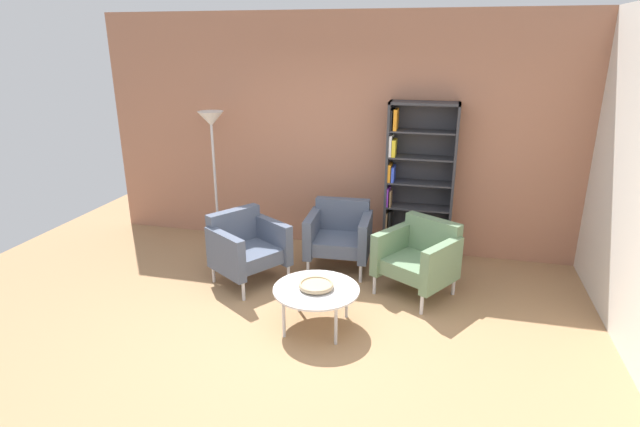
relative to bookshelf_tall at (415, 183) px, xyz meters
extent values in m
plane|color=#9E7751|center=(-0.88, -2.26, -0.94)|extent=(8.32, 8.32, 0.00)
cube|color=#A87056|center=(-0.88, 0.20, 0.51)|extent=(6.40, 0.12, 2.90)
cube|color=#333338|center=(-0.33, -0.03, 0.01)|extent=(0.03, 0.30, 1.90)
cube|color=#333338|center=(0.44, -0.03, 0.01)|extent=(0.03, 0.30, 1.90)
cube|color=#333338|center=(0.05, -0.03, 0.94)|extent=(0.80, 0.30, 0.03)
cube|color=#333338|center=(0.05, -0.03, -0.93)|extent=(0.80, 0.30, 0.03)
cube|color=#333338|center=(0.05, 0.12, 0.01)|extent=(0.80, 0.02, 1.90)
cube|color=#333338|center=(0.05, -0.03, -0.60)|extent=(0.76, 0.28, 0.02)
cube|color=#333338|center=(0.05, -0.03, -0.30)|extent=(0.76, 0.28, 0.02)
cube|color=#333338|center=(0.05, -0.03, 0.01)|extent=(0.76, 0.28, 0.02)
cube|color=#333338|center=(0.05, -0.03, 0.32)|extent=(0.76, 0.28, 0.02)
cube|color=#333338|center=(0.05, -0.03, 0.62)|extent=(0.76, 0.28, 0.02)
cube|color=purple|center=(-0.29, -0.07, -0.81)|extent=(0.04, 0.20, 0.18)
cube|color=white|center=(-0.24, -0.07, -0.77)|extent=(0.04, 0.19, 0.26)
cube|color=red|center=(-0.19, -0.06, -0.77)|extent=(0.02, 0.21, 0.26)
cube|color=olive|center=(-0.31, -0.05, -0.48)|extent=(0.02, 0.23, 0.22)
cube|color=black|center=(-0.27, -0.04, -0.47)|extent=(0.03, 0.25, 0.24)
cube|color=purple|center=(-0.31, -0.05, -0.17)|extent=(0.02, 0.24, 0.22)
cube|color=olive|center=(-0.27, -0.08, -0.19)|extent=(0.02, 0.17, 0.19)
cube|color=orange|center=(-0.30, -0.05, 0.13)|extent=(0.03, 0.22, 0.21)
cube|color=blue|center=(-0.26, -0.05, 0.11)|extent=(0.03, 0.23, 0.18)
cube|color=white|center=(-0.30, -0.05, 0.45)|extent=(0.03, 0.24, 0.25)
cube|color=yellow|center=(-0.26, -0.06, 0.43)|extent=(0.04, 0.20, 0.20)
cube|color=black|center=(-0.30, -0.05, 0.75)|extent=(0.02, 0.23, 0.23)
cube|color=orange|center=(-0.26, -0.05, 0.76)|extent=(0.04, 0.23, 0.24)
cylinder|color=silver|center=(-0.73, -1.93, -0.55)|extent=(0.80, 0.80, 0.02)
cylinder|color=silver|center=(-0.97, -2.17, -0.75)|extent=(0.03, 0.03, 0.38)
cylinder|color=silver|center=(-0.49, -2.17, -0.75)|extent=(0.03, 0.03, 0.38)
cylinder|color=silver|center=(-0.97, -1.69, -0.75)|extent=(0.03, 0.03, 0.38)
cylinder|color=silver|center=(-0.49, -1.69, -0.75)|extent=(0.03, 0.03, 0.38)
cylinder|color=tan|center=(-0.73, -1.93, -0.53)|extent=(0.13, 0.13, 0.02)
cylinder|color=tan|center=(-0.73, -1.93, -0.51)|extent=(0.32, 0.32, 0.02)
torus|color=tan|center=(-0.73, -1.93, -0.50)|extent=(0.32, 0.32, 0.02)
cube|color=slate|center=(0.12, -1.03, -0.62)|extent=(0.85, 0.83, 0.16)
cube|color=slate|center=(0.26, -0.80, -0.35)|extent=(0.61, 0.43, 0.38)
cube|color=slate|center=(-0.15, -0.89, -0.51)|extent=(0.41, 0.58, 0.46)
cube|color=slate|center=(0.38, -1.21, -0.51)|extent=(0.41, 0.58, 0.46)
cylinder|color=silver|center=(-0.29, -1.14, -0.82)|extent=(0.04, 0.04, 0.24)
cylinder|color=silver|center=(0.22, -1.45, -0.82)|extent=(0.04, 0.04, 0.24)
cylinder|color=silver|center=(0.01, -0.64, -0.82)|extent=(0.04, 0.04, 0.24)
cylinder|color=silver|center=(0.52, -0.95, -0.82)|extent=(0.04, 0.04, 0.24)
cube|color=#4C566B|center=(-1.68, -1.20, -0.62)|extent=(0.84, 0.85, 0.16)
cube|color=#4C566B|center=(-1.91, -1.05, -0.35)|extent=(0.45, 0.60, 0.38)
cube|color=#4C566B|center=(-1.83, -1.47, -0.51)|extent=(0.57, 0.42, 0.46)
cube|color=#4C566B|center=(-1.49, -0.95, -0.51)|extent=(0.57, 0.42, 0.46)
cylinder|color=silver|center=(-1.58, -1.62, -0.82)|extent=(0.04, 0.04, 0.24)
cylinder|color=silver|center=(-1.26, -1.11, -0.82)|extent=(0.04, 0.04, 0.24)
cylinder|color=silver|center=(-2.07, -1.30, -0.82)|extent=(0.04, 0.04, 0.24)
cylinder|color=silver|center=(-1.74, -0.80, -0.82)|extent=(0.04, 0.04, 0.24)
cube|color=#4C566B|center=(-0.80, -0.61, -0.62)|extent=(0.67, 0.61, 0.16)
cube|color=#4C566B|center=(-0.81, -0.34, -0.35)|extent=(0.65, 0.15, 0.38)
cube|color=#4C566B|center=(-1.11, -0.65, -0.51)|extent=(0.13, 0.62, 0.46)
cube|color=#4C566B|center=(-0.49, -0.61, -0.51)|extent=(0.13, 0.62, 0.46)
cylinder|color=silver|center=(-1.08, -0.93, -0.82)|extent=(0.04, 0.04, 0.24)
cylinder|color=silver|center=(-0.48, -0.90, -0.82)|extent=(0.04, 0.04, 0.24)
cylinder|color=silver|center=(-1.11, -0.36, -0.82)|extent=(0.04, 0.04, 0.24)
cylinder|color=silver|center=(-0.51, -0.33, -0.82)|extent=(0.04, 0.04, 0.24)
cylinder|color=silver|center=(-2.49, -0.25, -0.93)|extent=(0.28, 0.28, 0.02)
cylinder|color=silver|center=(-2.49, -0.25, -0.09)|extent=(0.03, 0.03, 1.65)
cone|color=white|center=(-2.49, -0.25, 0.71)|extent=(0.32, 0.32, 0.18)
camera|label=1|loc=(0.34, -5.99, 1.62)|focal=28.57mm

